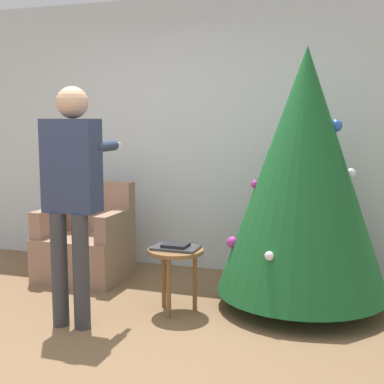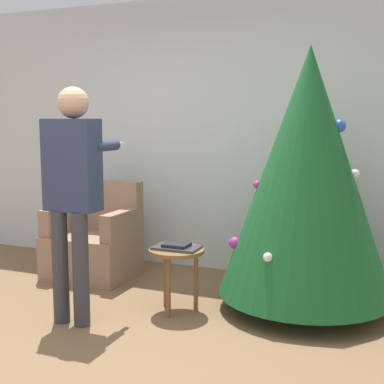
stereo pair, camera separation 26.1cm
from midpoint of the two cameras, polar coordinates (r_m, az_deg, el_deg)
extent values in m
plane|color=brown|center=(3.75, -15.05, -16.33)|extent=(14.00, 14.00, 0.00)
cube|color=silver|center=(5.42, -2.29, 6.05)|extent=(8.00, 0.06, 2.70)
cylinder|color=brown|center=(4.50, 9.85, -11.14)|extent=(0.10, 0.10, 0.13)
cone|color=#195B28|center=(4.28, 10.18, 2.12)|extent=(1.37, 1.37, 1.95)
sphere|color=white|center=(4.28, 14.92, 1.95)|extent=(0.08, 0.08, 0.08)
sphere|color=#B23399|center=(4.27, 4.98, 0.85)|extent=(0.06, 0.06, 0.06)
sphere|color=white|center=(3.90, 6.34, -6.81)|extent=(0.07, 0.07, 0.07)
sphere|color=#2856B2|center=(4.25, 13.40, 6.90)|extent=(0.10, 0.10, 0.10)
sphere|color=#B23399|center=(4.34, 2.63, -5.40)|extent=(0.10, 0.10, 0.10)
cube|color=#93705B|center=(5.25, -12.88, -6.83)|extent=(0.79, 0.65, 0.42)
cube|color=#93705B|center=(5.36, -11.61, -1.49)|extent=(0.79, 0.14, 0.50)
cube|color=#93705B|center=(5.35, -16.05, -2.98)|extent=(0.12, 0.58, 0.25)
cube|color=#93705B|center=(5.01, -9.72, -3.53)|extent=(0.12, 0.58, 0.25)
cylinder|color=#38383D|center=(4.10, -15.75, -7.97)|extent=(0.12, 0.12, 0.85)
cylinder|color=#38383D|center=(4.00, -13.60, -8.28)|extent=(0.12, 0.12, 0.85)
cube|color=#2D3856|center=(3.96, -14.59, 2.72)|extent=(0.40, 0.20, 0.67)
sphere|color=tan|center=(3.98, -14.53, 9.24)|extent=(0.23, 0.23, 0.23)
cylinder|color=#2D3856|center=(4.20, -15.17, 4.81)|extent=(0.08, 0.30, 0.08)
cylinder|color=#2D3856|center=(4.02, -11.13, 4.82)|extent=(0.08, 0.30, 0.08)
cube|color=white|center=(4.19, -9.83, 4.96)|extent=(0.04, 0.14, 0.04)
cylinder|color=brown|center=(4.21, -3.54, -6.31)|extent=(0.44, 0.44, 0.03)
cylinder|color=brown|center=(4.14, -4.33, -10.19)|extent=(0.04, 0.04, 0.48)
cylinder|color=brown|center=(4.30, -1.45, -9.49)|extent=(0.04, 0.04, 0.48)
cylinder|color=brown|center=(4.40, -4.75, -9.13)|extent=(0.04, 0.04, 0.48)
cube|color=#38383D|center=(4.20, -3.54, -5.98)|extent=(0.36, 0.22, 0.02)
cube|color=black|center=(4.20, -3.55, -5.69)|extent=(0.20, 0.16, 0.02)
camera|label=1|loc=(0.13, -91.86, -0.26)|focal=50.00mm
camera|label=2|loc=(0.13, 88.14, 0.26)|focal=50.00mm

